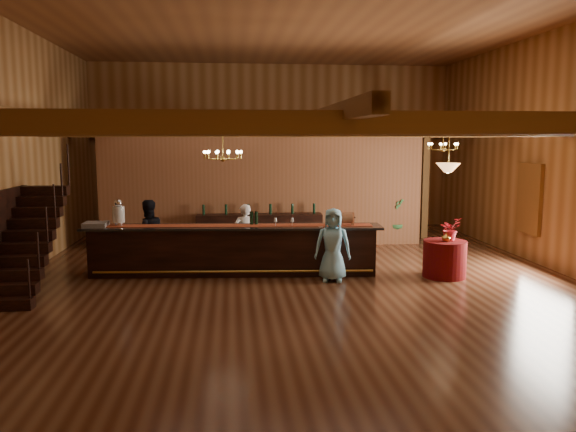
{
  "coord_description": "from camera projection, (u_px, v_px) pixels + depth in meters",
  "views": [
    {
      "loc": [
        -1.39,
        -12.12,
        3.0
      ],
      "look_at": [
        -0.1,
        0.66,
        1.25
      ],
      "focal_mm": 35.0,
      "sensor_mm": 36.0,
      "label": 1
    }
  ],
  "objects": [
    {
      "name": "bartender",
      "position": [
        245.0,
        235.0,
        13.38
      ],
      "size": [
        0.61,
        0.47,
        1.49
      ],
      "primitive_type": "imported",
      "rotation": [
        0.0,
        0.0,
        3.37
      ],
      "color": "white",
      "rests_on": "floor"
    },
    {
      "name": "table_vase",
      "position": [
        446.0,
        234.0,
        12.12
      ],
      "size": [
        0.19,
        0.19,
        0.31
      ],
      "primitive_type": "imported",
      "rotation": [
        0.0,
        0.0,
        -0.21
      ],
      "color": "#B39038",
      "rests_on": "round_table"
    },
    {
      "name": "guest",
      "position": [
        333.0,
        245.0,
        11.91
      ],
      "size": [
        0.85,
        0.65,
        1.57
      ],
      "primitive_type": "imported",
      "rotation": [
        0.0,
        0.0,
        -0.21
      ],
      "color": "#85CFEE",
      "rests_on": "floor"
    },
    {
      "name": "staircase",
      "position": [
        26.0,
        242.0,
        11.09
      ],
      "size": [
        1.0,
        2.8,
        2.0
      ],
      "color": "black",
      "rests_on": "floor"
    },
    {
      "name": "bar_bottle_2",
      "position": [
        256.0,
        218.0,
        12.57
      ],
      "size": [
        0.07,
        0.07,
        0.3
      ],
      "primitive_type": "cylinder",
      "color": "black",
      "rests_on": "tasting_bar"
    },
    {
      "name": "bar_bottle_1",
      "position": [
        252.0,
        218.0,
        12.57
      ],
      "size": [
        0.07,
        0.07,
        0.3
      ],
      "primitive_type": "cylinder",
      "color": "black",
      "rests_on": "tasting_bar"
    },
    {
      "name": "chandelier_right",
      "position": [
        443.0,
        146.0,
        14.45
      ],
      "size": [
        0.8,
        0.8,
        0.52
      ],
      "color": "#B39038",
      "rests_on": "beam_grid"
    },
    {
      "name": "raffle_drum",
      "position": [
        346.0,
        218.0,
        12.45
      ],
      "size": [
        0.34,
        0.24,
        0.3
      ],
      "color": "#9A5B3A",
      "rests_on": "tasting_bar"
    },
    {
      "name": "chandelier_left",
      "position": [
        223.0,
        155.0,
        11.86
      ],
      "size": [
        0.8,
        0.8,
        0.67
      ],
      "color": "#B39038",
      "rests_on": "beam_grid"
    },
    {
      "name": "beam_grid",
      "position": [
        293.0,
        129.0,
        12.56
      ],
      "size": [
        11.9,
        13.9,
        0.39
      ],
      "color": "brown",
      "rests_on": "wall_left"
    },
    {
      "name": "wall_front",
      "position": [
        381.0,
        167.0,
        5.22
      ],
      "size": [
        12.0,
        0.1,
        5.5
      ],
      "primitive_type": "cube",
      "color": "#A37443",
      "rests_on": "floor"
    },
    {
      "name": "floor",
      "position": [
        296.0,
        275.0,
        12.49
      ],
      "size": [
        14.0,
        14.0,
        0.0
      ],
      "primitive_type": "plane",
      "color": "brown",
      "rests_on": "ground"
    },
    {
      "name": "wall_right",
      "position": [
        558.0,
        151.0,
        12.72
      ],
      "size": [
        0.1,
        14.0,
        5.5
      ],
      "primitive_type": "cube",
      "color": "#A37443",
      "rests_on": "floor"
    },
    {
      "name": "table_flowers",
      "position": [
        450.0,
        229.0,
        12.24
      ],
      "size": [
        0.58,
        0.55,
        0.51
      ],
      "primitive_type": "imported",
      "rotation": [
        0.0,
        0.0,
        0.42
      ],
      "color": "red",
      "rests_on": "round_table"
    },
    {
      "name": "tasting_bar",
      "position": [
        233.0,
        250.0,
        12.53
      ],
      "size": [
        6.64,
        1.31,
        1.11
      ],
      "rotation": [
        0.0,
        0.0,
        -0.07
      ],
      "color": "black",
      "rests_on": "floor"
    },
    {
      "name": "pendant_lamp",
      "position": [
        448.0,
        168.0,
        12.03
      ],
      "size": [
        0.52,
        0.52,
        0.9
      ],
      "color": "#B39038",
      "rests_on": "beam_grid"
    },
    {
      "name": "floor_plant",
      "position": [
        398.0,
        221.0,
        16.33
      ],
      "size": [
        0.81,
        0.69,
        1.32
      ],
      "primitive_type": "imported",
      "rotation": [
        0.0,
        0.0,
        -0.15
      ],
      "color": "#2D612E",
      "rests_on": "floor"
    },
    {
      "name": "staff_second",
      "position": [
        148.0,
        235.0,
        12.96
      ],
      "size": [
        0.97,
        0.87,
        1.63
      ],
      "primitive_type": "imported",
      "rotation": [
        0.0,
        0.0,
        3.53
      ],
      "color": "black",
      "rests_on": "floor"
    },
    {
      "name": "wall_left",
      "position": [
        6.0,
        152.0,
        11.53
      ],
      "size": [
        0.1,
        14.0,
        5.5
      ],
      "primitive_type": "cube",
      "color": "#A37443",
      "rests_on": "floor"
    },
    {
      "name": "glass_rack_tray",
      "position": [
        96.0,
        224.0,
        12.31
      ],
      "size": [
        0.5,
        0.5,
        0.1
      ],
      "primitive_type": "cube",
      "color": "gray",
      "rests_on": "tasting_bar"
    },
    {
      "name": "wall_back",
      "position": [
        272.0,
        147.0,
        19.02
      ],
      "size": [
        12.0,
        0.1,
        5.5
      ],
      "primitive_type": "cube",
      "color": "#A37443",
      "rests_on": "floor"
    },
    {
      "name": "bar_bottle_0",
      "position": [
        251.0,
        218.0,
        12.57
      ],
      "size": [
        0.07,
        0.07,
        0.3
      ],
      "primitive_type": "cylinder",
      "color": "black",
      "rests_on": "tasting_bar"
    },
    {
      "name": "beverage_dispenser",
      "position": [
        119.0,
        213.0,
        12.4
      ],
      "size": [
        0.26,
        0.26,
        0.6
      ],
      "color": "silver",
      "rests_on": "tasting_bar"
    },
    {
      "name": "bar_bottle_3",
      "position": [
        256.0,
        218.0,
        12.57
      ],
      "size": [
        0.07,
        0.07,
        0.3
      ],
      "primitive_type": "cylinder",
      "color": "black",
      "rests_on": "tasting_bar"
    },
    {
      "name": "ceiling",
      "position": [
        296.0,
        19.0,
        11.75
      ],
      "size": [
        14.0,
        14.0,
        0.0
      ],
      "primitive_type": "plane",
      "rotation": [
        3.14,
        0.0,
        0.0
      ],
      "color": "brown",
      "rests_on": "wall_back"
    },
    {
      "name": "round_table",
      "position": [
        445.0,
        259.0,
        12.3
      ],
      "size": [
        0.93,
        0.93,
        0.81
      ],
      "primitive_type": "cylinder",
      "color": "#570A02",
      "rests_on": "floor"
    },
    {
      "name": "support_posts",
      "position": [
        298.0,
        207.0,
        11.79
      ],
      "size": [
        9.2,
        10.2,
        3.2
      ],
      "color": "brown",
      "rests_on": "floor"
    },
    {
      "name": "window_right_back",
      "position": [
        530.0,
        199.0,
        13.86
      ],
      "size": [
        0.12,
        1.05,
        1.75
      ],
      "primitive_type": "cube",
      "color": "white",
      "rests_on": "wall_right"
    },
    {
      "name": "backbar_shelf",
      "position": [
        260.0,
        231.0,
        15.49
      ],
      "size": [
        3.46,
        0.65,
        0.97
      ],
      "primitive_type": "cube",
      "rotation": [
        0.0,
        0.0,
        -0.03
      ],
      "color": "black",
      "rests_on": "floor"
    },
    {
      "name": "backroom_boxes",
      "position": [
        267.0,
        218.0,
        17.82
      ],
      "size": [
        4.1,
        0.6,
        1.1
      ],
      "color": "black",
      "rests_on": "floor"
    },
    {
      "name": "partition_wall",
      "position": [
        264.0,
        192.0,
        15.69
      ],
      "size": [
        9.0,
        0.18,
        3.1
      ],
      "primitive_type": "cube",
      "color": "brown",
      "rests_on": "floor"
    }
  ]
}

